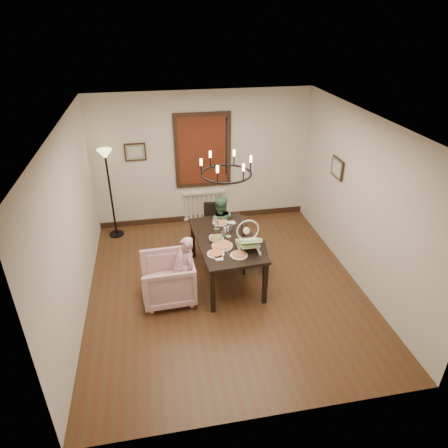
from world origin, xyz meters
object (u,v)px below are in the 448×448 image
object	(u,v)px
seated_man	(220,231)
floor_lamp	(111,195)
elderly_woman	(187,276)
dining_table	(226,243)
chair_far	(216,228)
chair_right	(254,245)
armchair	(167,279)
drinking_glass	(223,236)
baby_bouncer	(248,240)

from	to	relation	value
seated_man	floor_lamp	xyz separation A→B (m)	(-2.00, 1.11, 0.40)
elderly_woman	floor_lamp	xyz separation A→B (m)	(-1.25, 2.40, 0.42)
dining_table	chair_far	size ratio (longest dim) A/B	1.88
chair_right	armchair	size ratio (longest dim) A/B	1.18
dining_table	chair_right	world-z (taller)	chair_right
dining_table	armchair	distance (m)	1.14
armchair	drinking_glass	world-z (taller)	drinking_glass
armchair	seated_man	xyz separation A→B (m)	(1.05, 1.16, 0.12)
seated_man	floor_lamp	distance (m)	2.32
dining_table	chair_right	size ratio (longest dim) A/B	1.80
baby_bouncer	drinking_glass	distance (m)	0.51
seated_man	floor_lamp	size ratio (longest dim) A/B	0.55
dining_table	baby_bouncer	distance (m)	0.54
elderly_woman	seated_man	size ratio (longest dim) A/B	0.96
chair_right	baby_bouncer	world-z (taller)	baby_bouncer
chair_far	baby_bouncer	distance (m)	1.46
dining_table	floor_lamp	size ratio (longest dim) A/B	0.99
dining_table	armchair	xyz separation A→B (m)	(-1.02, -0.37, -0.34)
chair_right	armchair	distance (m)	1.66
armchair	drinking_glass	size ratio (longest dim) A/B	6.63
armchair	dining_table	bearing A→B (deg)	107.75
armchair	drinking_glass	bearing A→B (deg)	108.20
baby_bouncer	drinking_glass	world-z (taller)	baby_bouncer
armchair	floor_lamp	bearing A→B (deg)	-159.71
chair_far	seated_man	bearing A→B (deg)	-65.96
seated_man	chair_right	bearing A→B (deg)	140.13
chair_far	drinking_glass	distance (m)	1.04
elderly_woman	armchair	bearing A→B (deg)	-127.19
dining_table	seated_man	xyz separation A→B (m)	(0.03, 0.79, -0.22)
elderly_woman	floor_lamp	distance (m)	2.73
elderly_woman	seated_man	bearing A→B (deg)	134.93
chair_far	drinking_glass	xyz separation A→B (m)	(-0.03, -0.96, 0.39)
armchair	baby_bouncer	xyz separation A→B (m)	(1.30, -0.01, 0.60)
chair_far	elderly_woman	size ratio (longest dim) A/B	0.98
dining_table	chair_far	xyz separation A→B (m)	(-0.02, 0.95, -0.24)
seated_man	drinking_glass	distance (m)	0.89
drinking_glass	floor_lamp	bearing A→B (deg)	134.92
dining_table	drinking_glass	bearing A→B (deg)	-173.01
seated_man	baby_bouncer	xyz separation A→B (m)	(0.25, -1.18, 0.48)
chair_right	chair_far	bearing A→B (deg)	46.52
drinking_glass	floor_lamp	world-z (taller)	floor_lamp
drinking_glass	dining_table	bearing A→B (deg)	11.15
baby_bouncer	dining_table	bearing A→B (deg)	126.45
chair_right	floor_lamp	xyz separation A→B (m)	(-2.50, 1.72, 0.41)
elderly_woman	seated_man	xyz separation A→B (m)	(0.75, 1.29, 0.02)
elderly_woman	floor_lamp	world-z (taller)	floor_lamp
dining_table	floor_lamp	xyz separation A→B (m)	(-1.96, 1.90, 0.18)
elderly_woman	drinking_glass	bearing A→B (deg)	111.28
baby_bouncer	chair_far	bearing A→B (deg)	102.82
dining_table	elderly_woman	bearing A→B (deg)	-149.50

